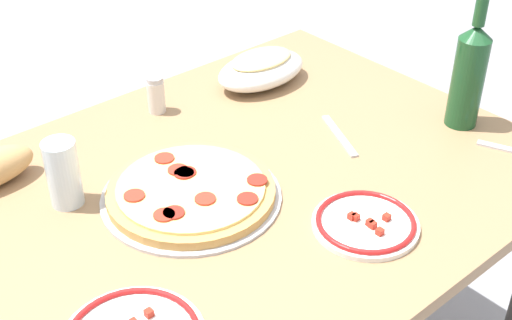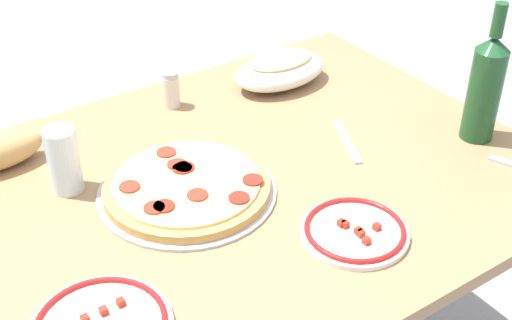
# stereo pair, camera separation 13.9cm
# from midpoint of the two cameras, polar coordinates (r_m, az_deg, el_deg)

# --- Properties ---
(dining_table) EXTENTS (1.12, 0.91, 0.72)m
(dining_table) POSITION_cam_midpoint_polar(r_m,az_deg,el_deg) (1.48, -2.69, -5.07)
(dining_table) COLOR #93704C
(dining_table) RESTS_ON ground
(pepperoni_pizza) EXTENTS (0.34, 0.34, 0.03)m
(pepperoni_pizza) POSITION_cam_midpoint_polar(r_m,az_deg,el_deg) (1.34, -8.26, -2.69)
(pepperoni_pizza) COLOR #B7B7BC
(pepperoni_pizza) RESTS_ON dining_table
(baked_pasta_dish) EXTENTS (0.24, 0.15, 0.08)m
(baked_pasta_dish) POSITION_cam_midpoint_polar(r_m,az_deg,el_deg) (1.71, -1.91, 7.42)
(baked_pasta_dish) COLOR white
(baked_pasta_dish) RESTS_ON dining_table
(wine_bottle) EXTENTS (0.07, 0.07, 0.30)m
(wine_bottle) POSITION_cam_midpoint_polar(r_m,az_deg,el_deg) (1.55, 14.46, 6.72)
(wine_bottle) COLOR #194723
(wine_bottle) RESTS_ON dining_table
(water_glass) EXTENTS (0.06, 0.06, 0.13)m
(water_glass) POSITION_cam_midpoint_polar(r_m,az_deg,el_deg) (1.35, -18.24, -1.13)
(water_glass) COLOR silver
(water_glass) RESTS_ON dining_table
(side_plate_near) EXTENTS (0.19, 0.19, 0.02)m
(side_plate_near) POSITION_cam_midpoint_polar(r_m,az_deg,el_deg) (1.27, 5.80, -5.22)
(side_plate_near) COLOR white
(side_plate_near) RESTS_ON dining_table
(spice_shaker) EXTENTS (0.04, 0.04, 0.09)m
(spice_shaker) POSITION_cam_midpoint_polar(r_m,az_deg,el_deg) (1.61, -10.58, 5.16)
(spice_shaker) COLOR silver
(spice_shaker) RESTS_ON dining_table
(fork_left) EXTENTS (0.09, 0.16, 0.00)m
(fork_left) POSITION_cam_midpoint_polar(r_m,az_deg,el_deg) (1.52, 4.19, 1.90)
(fork_left) COLOR #B7B7BC
(fork_left) RESTS_ON dining_table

